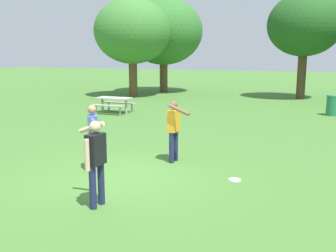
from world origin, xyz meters
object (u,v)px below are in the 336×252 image
(tree_tall_left, at_px, (132,31))
(trash_can_further_along, at_px, (333,105))
(tree_far_right, at_px, (305,25))
(person_catcher, at_px, (95,157))
(person_thrower, at_px, (174,126))
(tree_broad_center, at_px, (164,32))
(picnic_table_near, at_px, (114,102))
(person_bystander, at_px, (93,134))
(frisbee, at_px, (235,180))

(tree_tall_left, bearing_deg, trash_can_further_along, -16.17)
(trash_can_further_along, bearing_deg, tree_tall_left, 163.83)
(tree_far_right, bearing_deg, person_catcher, -95.79)
(person_thrower, bearing_deg, tree_broad_center, 114.68)
(tree_tall_left, bearing_deg, picnic_table_near, -68.81)
(person_thrower, bearing_deg, person_catcher, -93.01)
(person_catcher, relative_size, person_bystander, 1.00)
(person_thrower, relative_size, frisbee, 5.76)
(person_bystander, height_order, tree_tall_left, tree_tall_left)
(trash_can_further_along, xyz_separation_m, tree_far_right, (-1.95, 6.70, 4.14))
(person_bystander, bearing_deg, picnic_table_near, 118.13)
(trash_can_further_along, bearing_deg, person_catcher, -106.41)
(person_thrower, distance_m, picnic_table_near, 9.07)
(trash_can_further_along, height_order, tree_tall_left, tree_tall_left)
(person_bystander, bearing_deg, tree_tall_left, 115.07)
(tree_tall_left, xyz_separation_m, tree_far_right, (10.56, 3.08, 0.30))
(tree_far_right, bearing_deg, trash_can_further_along, -73.81)
(person_bystander, xyz_separation_m, tree_broad_center, (-6.60, 19.14, 3.55))
(tree_tall_left, relative_size, tree_far_right, 0.98)
(frisbee, bearing_deg, tree_tall_left, 125.60)
(person_catcher, xyz_separation_m, tree_far_right, (2.06, 20.31, 3.66))
(person_catcher, distance_m, picnic_table_near, 11.75)
(person_thrower, relative_size, picnic_table_near, 0.96)
(trash_can_further_along, distance_m, tree_far_right, 8.12)
(person_catcher, bearing_deg, frisbee, 50.93)
(person_catcher, bearing_deg, picnic_table_near, 119.49)
(person_bystander, relative_size, frisbee, 5.76)
(person_thrower, height_order, tree_tall_left, tree_tall_left)
(picnic_table_near, bearing_deg, person_catcher, -60.51)
(picnic_table_near, bearing_deg, trash_can_further_along, 19.07)
(person_bystander, distance_m, tree_far_right, 19.15)
(person_bystander, height_order, frisbee, person_bystander)
(picnic_table_near, bearing_deg, tree_far_right, 52.14)
(tree_far_right, bearing_deg, person_thrower, -96.35)
(picnic_table_near, bearing_deg, tree_broad_center, 101.09)
(frisbee, relative_size, tree_far_right, 0.04)
(frisbee, bearing_deg, tree_broad_center, 118.29)
(tree_far_right, bearing_deg, picnic_table_near, -127.86)
(picnic_table_near, height_order, tree_broad_center, tree_broad_center)
(trash_can_further_along, bearing_deg, person_thrower, -110.57)
(tree_broad_center, bearing_deg, person_thrower, -65.32)
(person_catcher, xyz_separation_m, picnic_table_near, (-5.78, 10.22, -0.40))
(person_thrower, height_order, picnic_table_near, person_thrower)
(tree_tall_left, bearing_deg, person_catcher, -63.75)
(person_catcher, bearing_deg, tree_far_right, 84.21)
(person_catcher, height_order, tree_broad_center, tree_broad_center)
(person_thrower, distance_m, tree_broad_center, 19.63)
(picnic_table_near, height_order, tree_tall_left, tree_tall_left)
(person_catcher, relative_size, tree_tall_left, 0.25)
(tree_broad_center, bearing_deg, frisbee, -61.71)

